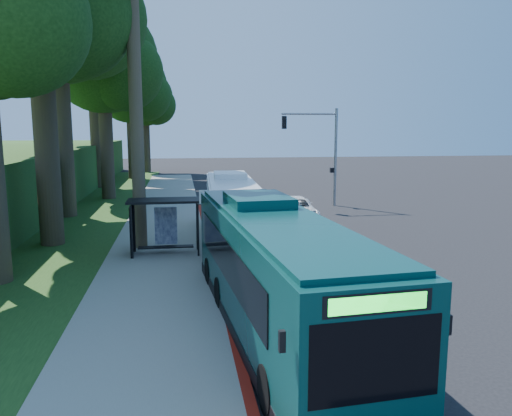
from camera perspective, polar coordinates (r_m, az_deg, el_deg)
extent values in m
plane|color=black|center=(26.21, 5.47, -3.29)|extent=(140.00, 140.00, 0.00)
cube|color=gray|center=(25.46, -10.72, -3.65)|extent=(4.50, 70.00, 0.12)
cube|color=maroon|center=(21.59, -4.94, -5.82)|extent=(0.25, 30.00, 0.13)
cube|color=#234719|center=(31.07, -20.96, -1.84)|extent=(8.00, 70.00, 0.06)
cube|color=black|center=(22.05, -10.39, 0.84)|extent=(3.20, 1.50, 0.10)
cube|color=black|center=(22.37, -14.01, -2.55)|extent=(0.06, 1.30, 2.20)
cube|color=navy|center=(22.95, -10.25, -2.00)|extent=(1.00, 0.12, 1.70)
cube|color=black|center=(22.34, -10.25, -4.40)|extent=(2.40, 0.40, 0.06)
cube|color=black|center=(22.95, -13.75, -2.24)|extent=(0.08, 0.08, 2.40)
cube|color=black|center=(22.86, -6.75, -2.08)|extent=(0.08, 0.08, 2.40)
cube|color=black|center=(21.78, -14.03, -2.86)|extent=(0.08, 0.08, 2.40)
cube|color=black|center=(21.69, -6.64, -2.70)|extent=(0.08, 0.08, 2.40)
cylinder|color=gray|center=(20.26, -5.94, -2.66)|extent=(0.06, 0.06, 3.00)
cube|color=white|center=(20.03, -6.01, 1.27)|extent=(0.35, 0.04, 0.55)
cylinder|color=gray|center=(36.60, 9.06, 5.70)|extent=(0.20, 0.20, 7.00)
cylinder|color=gray|center=(36.00, 6.10, 10.65)|extent=(4.00, 0.14, 0.14)
cube|color=black|center=(35.58, 3.24, 9.73)|extent=(0.30, 0.30, 0.90)
cube|color=black|center=(36.59, 8.66, 4.30)|extent=(0.25, 0.25, 0.35)
cylinder|color=#4C3F2D|center=(23.41, -13.56, 11.03)|extent=(0.60, 0.60, 13.00)
cylinder|color=#382B1E|center=(25.59, -22.89, 7.59)|extent=(1.10, 1.10, 10.50)
sphere|color=black|center=(24.55, -20.57, 20.04)|extent=(5.60, 5.60, 5.60)
sphere|color=black|center=(27.79, -25.86, 19.00)|extent=(5.20, 5.20, 5.20)
cylinder|color=#382B1E|center=(33.60, -21.30, 9.08)|extent=(1.18, 1.18, 11.90)
sphere|color=black|center=(32.36, -18.88, 19.85)|extent=(7.00, 7.00, 7.00)
sphere|color=black|center=(36.32, -24.13, 18.87)|extent=(6.50, 6.50, 6.50)
cylinder|color=#382B1E|center=(41.22, -16.75, 7.76)|extent=(1.06, 1.06, 9.80)
sphere|color=black|center=(41.55, -17.15, 16.07)|extent=(8.40, 8.40, 8.40)
sphere|color=black|center=(39.98, -14.88, 14.84)|extent=(5.88, 5.88, 5.88)
sphere|color=black|center=(43.12, -18.80, 14.60)|extent=(5.46, 5.46, 5.46)
cylinder|color=#382B1E|center=(49.42, -17.82, 8.69)|extent=(1.14, 1.14, 11.20)
sphere|color=black|center=(49.90, -18.22, 16.60)|extent=(9.60, 9.60, 9.60)
sphere|color=black|center=(48.06, -16.09, 15.46)|extent=(6.72, 6.72, 6.72)
sphere|color=black|center=(51.70, -19.75, 15.17)|extent=(6.24, 6.24, 6.24)
cylinder|color=#382B1E|center=(57.07, -14.00, 7.80)|extent=(1.02, 1.02, 9.10)
sphere|color=black|center=(57.24, -14.22, 13.40)|extent=(8.00, 8.00, 8.00)
sphere|color=black|center=(55.84, -12.62, 12.50)|extent=(5.60, 5.60, 5.60)
sphere|color=black|center=(58.71, -15.45, 12.47)|extent=(5.20, 5.20, 5.20)
cylinder|color=#382B1E|center=(64.97, -12.46, 7.68)|extent=(0.98, 0.98, 8.40)
sphere|color=black|center=(65.06, -12.62, 12.22)|extent=(7.00, 7.00, 7.00)
sphere|color=black|center=(63.89, -11.37, 11.46)|extent=(4.90, 4.90, 4.90)
sphere|color=black|center=(66.34, -13.60, 11.50)|extent=(4.55, 4.55, 4.55)
sphere|color=black|center=(18.83, -26.23, 18.87)|extent=(5.04, 5.04, 5.04)
cube|color=white|center=(24.64, -2.72, -0.18)|extent=(2.81, 11.16, 2.63)
cube|color=black|center=(24.90, -2.70, -3.27)|extent=(2.83, 11.22, 0.32)
cube|color=black|center=(25.06, -2.79, 0.56)|extent=(2.76, 8.73, 1.02)
cube|color=black|center=(19.21, -1.70, -2.21)|extent=(2.07, 0.20, 1.29)
cube|color=black|center=(30.03, -3.38, 2.08)|extent=(1.89, 0.19, 0.92)
cube|color=#19E533|center=(19.05, -1.71, 0.37)|extent=(1.53, 0.16, 0.26)
cube|color=white|center=(24.46, -2.74, 2.97)|extent=(2.60, 10.60, 0.11)
cube|color=white|center=(26.28, -3.00, 3.74)|extent=(1.74, 2.37, 0.32)
cylinder|color=black|center=(21.36, -4.96, -4.88)|extent=(0.31, 0.93, 0.92)
cylinder|color=black|center=(21.51, 0.74, -4.75)|extent=(0.31, 0.93, 0.92)
cylinder|color=black|center=(28.95, -5.33, -1.17)|extent=(0.31, 0.93, 0.92)
cylinder|color=black|center=(29.06, -1.12, -1.09)|extent=(0.31, 0.93, 0.92)
cube|color=#0A3736|center=(13.76, 2.18, -7.12)|extent=(3.50, 12.17, 2.85)
cube|color=black|center=(14.24, 2.15, -12.82)|extent=(3.53, 12.23, 0.35)
cube|color=black|center=(14.15, 1.65, -5.50)|extent=(3.35, 9.54, 1.10)
cube|color=black|center=(8.46, 13.39, -16.52)|extent=(2.25, 0.30, 1.40)
cube|color=black|center=(19.34, -2.49, -1.37)|extent=(2.04, 0.28, 1.00)
cube|color=#19E533|center=(8.09, 13.68, -10.46)|extent=(1.66, 0.23, 0.28)
cube|color=#0A3736|center=(13.42, 2.22, -1.06)|extent=(3.25, 11.55, 0.12)
cube|color=#0A3736|center=(15.31, 0.24, 0.86)|extent=(1.98, 2.63, 0.35)
cylinder|color=black|center=(10.53, 1.57, -19.99)|extent=(0.38, 1.02, 1.00)
cylinder|color=black|center=(11.28, 13.61, -18.17)|extent=(0.38, 1.02, 1.00)
cylinder|color=black|center=(18.19, -5.23, -7.26)|extent=(0.38, 1.02, 1.00)
cylinder|color=black|center=(18.63, 1.87, -6.83)|extent=(0.38, 1.02, 1.00)
imported|color=white|center=(29.91, 4.34, -0.23)|extent=(3.11, 5.76, 1.53)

